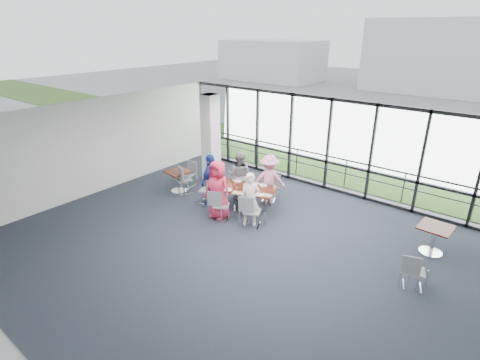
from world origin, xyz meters
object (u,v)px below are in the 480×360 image
Objects in this scene: structural_column at (211,139)px; diner_near_right at (250,200)px; chair_main_nr at (252,211)px; chair_spare_r at (415,271)px; chair_spare_lb at (188,175)px; chair_main_nl at (221,205)px; chair_main_fl at (243,185)px; chair_main_fr at (269,188)px; diner_end at (211,180)px; chair_main_end at (207,190)px; diner_far_right at (269,180)px; chair_spare_la at (184,180)px; diner_near_left at (218,190)px; side_table_left at (178,175)px; side_table_right at (435,231)px; diner_far_left at (240,175)px; main_table at (246,192)px.

structural_column reaches higher than diner_near_right.
structural_column reaches higher than chair_main_nr.
chair_spare_lb is at bearing 155.57° from chair_spare_r.
diner_near_right reaches higher than chair_main_nl.
chair_main_fr is (0.87, 0.29, 0.02)m from chair_main_fl.
diner_end reaches higher than chair_main_end.
diner_end is 1.98× the size of chair_main_fr.
diner_far_right reaches higher than chair_spare_r.
chair_spare_la reaches higher than chair_main_fl.
diner_near_left is 1.09× the size of diner_far_right.
diner_far_right is at bearing 21.32° from side_table_left.
side_table_right is 5.00m from chair_main_fr.
chair_main_nr is 1.82m from chair_main_fr.
chair_spare_la is at bearing 160.99° from diner_near_left.
chair_spare_lb is (-3.46, 0.86, -0.35)m from diner_near_right.
chair_main_end reaches higher than chair_main_fr.
chair_main_nl is 1.03× the size of chair_main_end.
side_table_left is at bearing -169.95° from side_table_right.
diner_far_left is 1.95m from chair_main_nr.
chair_main_nl is 1.04× the size of chair_spare_lb.
structural_column is 3.69m from diner_near_right.
chair_spare_r is at bearing 160.45° from chair_main_fl.
side_table_left is 3.50m from chair_main_nr.
structural_column is 1.96× the size of diner_far_left.
side_table_left is 7.90m from chair_spare_r.
diner_near_right is at bearing 57.16° from chair_main_end.
diner_near_right is 1.92× the size of chair_spare_r.
main_table is 2.79m from chair_spare_lb.
chair_spare_lb is (-0.08, 0.53, -0.18)m from side_table_left.
chair_spare_lb is (-1.48, 0.58, -0.00)m from chair_main_end.
diner_far_right is 1.88× the size of chair_main_end.
diner_near_left is at bearing -127.05° from main_table.
chair_main_nl is (2.52, -0.61, -0.16)m from side_table_left.
chair_spare_la is 0.60m from chair_spare_lb.
diner_end is 1.72× the size of chair_spare_la.
diner_end is at bearing 118.79° from chair_main_nl.
diner_end is at bearing -167.25° from side_table_right.
diner_near_left is 2.20× the size of chair_main_fl.
chair_spare_lb is at bearing 146.51° from chair_spare_la.
chair_spare_lb is at bearing 159.95° from main_table.
diner_near_left is at bearing 39.12° from diner_far_right.
side_table_right is 0.96× the size of chair_spare_r.
structural_column is 3.85× the size of side_table_left.
chair_spare_lb is (-2.10, -0.35, -0.38)m from diner_far_left.
chair_main_nl is at bearing -116.75° from main_table.
diner_far_right is at bearing 102.46° from chair_main_end.
diner_end is at bearing 145.18° from chair_main_nr.
diner_far_left is 1.80× the size of chair_main_nl.
diner_end is 2.08× the size of chair_main_fl.
chair_main_nr reaches higher than chair_spare_lb.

